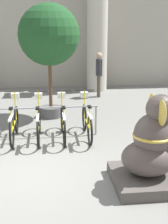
{
  "coord_description": "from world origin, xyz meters",
  "views": [
    {
      "loc": [
        0.4,
        -5.49,
        2.69
      ],
      "look_at": [
        1.09,
        0.55,
        1.0
      ],
      "focal_mm": 50.0,
      "sensor_mm": 36.0,
      "label": 1
    }
  ],
  "objects_px": {
    "bicycle_3": "(63,122)",
    "elephant_statue": "(151,150)",
    "bicycle_1": "(14,123)",
    "bicycle_2": "(39,122)",
    "person_pedestrian": "(99,70)",
    "bicycle_4": "(87,121)",
    "potted_tree": "(49,37)"
  },
  "relations": [
    {
      "from": "bicycle_4",
      "to": "bicycle_3",
      "type": "bearing_deg",
      "value": 179.64
    },
    {
      "from": "bicycle_4",
      "to": "elephant_statue",
      "type": "height_order",
      "value": "elephant_statue"
    },
    {
      "from": "bicycle_2",
      "to": "bicycle_3",
      "type": "xyz_separation_m",
      "value": [
        0.59,
        -0.0,
        0.0
      ]
    },
    {
      "from": "bicycle_3",
      "to": "bicycle_4",
      "type": "xyz_separation_m",
      "value": [
        0.59,
        -0.0,
        0.0
      ]
    },
    {
      "from": "elephant_statue",
      "to": "person_pedestrian",
      "type": "bearing_deg",
      "value": 88.11
    },
    {
      "from": "person_pedestrian",
      "to": "bicycle_3",
      "type": "bearing_deg",
      "value": -109.81
    },
    {
      "from": "bicycle_4",
      "to": "potted_tree",
      "type": "relative_size",
      "value": 0.54
    },
    {
      "from": "person_pedestrian",
      "to": "potted_tree",
      "type": "bearing_deg",
      "value": -126.1
    },
    {
      "from": "bicycle_1",
      "to": "bicycle_2",
      "type": "bearing_deg",
      "value": -4.58
    },
    {
      "from": "bicycle_1",
      "to": "bicycle_3",
      "type": "relative_size",
      "value": 1.0
    },
    {
      "from": "bicycle_1",
      "to": "bicycle_2",
      "type": "height_order",
      "value": "same"
    },
    {
      "from": "person_pedestrian",
      "to": "potted_tree",
      "type": "distance_m",
      "value": 3.47
    },
    {
      "from": "bicycle_4",
      "to": "bicycle_2",
      "type": "bearing_deg",
      "value": 179.82
    },
    {
      "from": "bicycle_1",
      "to": "person_pedestrian",
      "type": "distance_m",
      "value": 5.27
    },
    {
      "from": "bicycle_2",
      "to": "bicycle_3",
      "type": "bearing_deg",
      "value": -0.0
    },
    {
      "from": "bicycle_3",
      "to": "elephant_statue",
      "type": "distance_m",
      "value": 2.88
    },
    {
      "from": "bicycle_1",
      "to": "person_pedestrian",
      "type": "bearing_deg",
      "value": 57.79
    },
    {
      "from": "bicycle_3",
      "to": "elephant_statue",
      "type": "bearing_deg",
      "value": -61.2
    },
    {
      "from": "bicycle_1",
      "to": "bicycle_2",
      "type": "distance_m",
      "value": 0.59
    },
    {
      "from": "bicycle_2",
      "to": "bicycle_4",
      "type": "xyz_separation_m",
      "value": [
        1.18,
        -0.0,
        0.0
      ]
    },
    {
      "from": "bicycle_3",
      "to": "bicycle_4",
      "type": "distance_m",
      "value": 0.59
    },
    {
      "from": "bicycle_2",
      "to": "bicycle_4",
      "type": "distance_m",
      "value": 1.18
    },
    {
      "from": "bicycle_3",
      "to": "potted_tree",
      "type": "distance_m",
      "value": 2.74
    },
    {
      "from": "bicycle_4",
      "to": "person_pedestrian",
      "type": "relative_size",
      "value": 1.05
    },
    {
      "from": "person_pedestrian",
      "to": "bicycle_4",
      "type": "bearing_deg",
      "value": -102.86
    },
    {
      "from": "elephant_statue",
      "to": "potted_tree",
      "type": "distance_m",
      "value": 5.02
    },
    {
      "from": "bicycle_2",
      "to": "potted_tree",
      "type": "xyz_separation_m",
      "value": [
        0.32,
        1.9,
        1.96
      ]
    },
    {
      "from": "bicycle_1",
      "to": "elephant_statue",
      "type": "height_order",
      "value": "elephant_statue"
    },
    {
      "from": "bicycle_3",
      "to": "potted_tree",
      "type": "height_order",
      "value": "potted_tree"
    },
    {
      "from": "elephant_statue",
      "to": "potted_tree",
      "type": "height_order",
      "value": "potted_tree"
    },
    {
      "from": "bicycle_1",
      "to": "potted_tree",
      "type": "relative_size",
      "value": 0.54
    },
    {
      "from": "bicycle_1",
      "to": "bicycle_2",
      "type": "relative_size",
      "value": 1.0
    }
  ]
}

